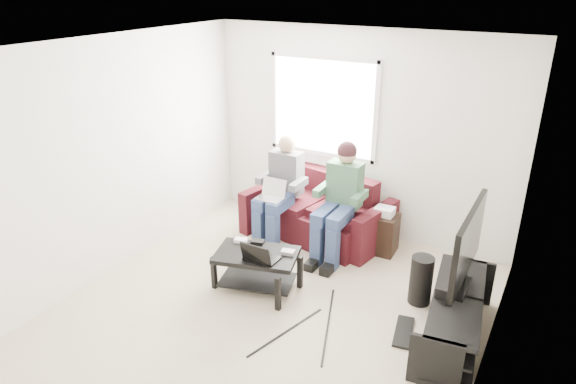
{
  "coord_description": "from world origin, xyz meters",
  "views": [
    {
      "loc": [
        2.29,
        -3.55,
        3.16
      ],
      "look_at": [
        -0.08,
        0.6,
        1.12
      ],
      "focal_mm": 32.0,
      "sensor_mm": 36.0,
      "label": 1
    }
  ],
  "objects_px": {
    "tv_stand": "(455,319)",
    "end_table": "(383,232)",
    "sofa": "(319,214)",
    "subwoofer": "(421,280)",
    "coffee_table": "(257,262)",
    "tv": "(468,246)"
  },
  "relations": [
    {
      "from": "sofa",
      "to": "coffee_table",
      "type": "height_order",
      "value": "sofa"
    },
    {
      "from": "subwoofer",
      "to": "coffee_table",
      "type": "bearing_deg",
      "value": -159.17
    },
    {
      "from": "tv_stand",
      "to": "end_table",
      "type": "distance_m",
      "value": 1.69
    },
    {
      "from": "tv_stand",
      "to": "subwoofer",
      "type": "height_order",
      "value": "subwoofer"
    },
    {
      "from": "coffee_table",
      "to": "subwoofer",
      "type": "bearing_deg",
      "value": 20.83
    },
    {
      "from": "tv_stand",
      "to": "tv",
      "type": "bearing_deg",
      "value": 91.47
    },
    {
      "from": "tv",
      "to": "subwoofer",
      "type": "relative_size",
      "value": 2.09
    },
    {
      "from": "sofa",
      "to": "coffee_table",
      "type": "xyz_separation_m",
      "value": [
        -0.04,
        -1.41,
        0.01
      ]
    },
    {
      "from": "sofa",
      "to": "subwoofer",
      "type": "height_order",
      "value": "sofa"
    },
    {
      "from": "sofa",
      "to": "subwoofer",
      "type": "relative_size",
      "value": 3.57
    },
    {
      "from": "tv_stand",
      "to": "end_table",
      "type": "relative_size",
      "value": 2.53
    },
    {
      "from": "end_table",
      "to": "tv_stand",
      "type": "bearing_deg",
      "value": -47.13
    },
    {
      "from": "tv_stand",
      "to": "subwoofer",
      "type": "distance_m",
      "value": 0.61
    },
    {
      "from": "sofa",
      "to": "end_table",
      "type": "bearing_deg",
      "value": 1.13
    },
    {
      "from": "tv_stand",
      "to": "end_table",
      "type": "height_order",
      "value": "end_table"
    },
    {
      "from": "sofa",
      "to": "tv",
      "type": "distance_m",
      "value": 2.39
    },
    {
      "from": "coffee_table",
      "to": "tv",
      "type": "bearing_deg",
      "value": 8.05
    },
    {
      "from": "sofa",
      "to": "tv",
      "type": "height_order",
      "value": "tv"
    },
    {
      "from": "sofa",
      "to": "coffee_table",
      "type": "bearing_deg",
      "value": -91.54
    },
    {
      "from": "tv",
      "to": "sofa",
      "type": "bearing_deg",
      "value": 150.84
    },
    {
      "from": "tv",
      "to": "subwoofer",
      "type": "distance_m",
      "value": 0.87
    },
    {
      "from": "coffee_table",
      "to": "tv_stand",
      "type": "bearing_deg",
      "value": 5.29
    }
  ]
}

